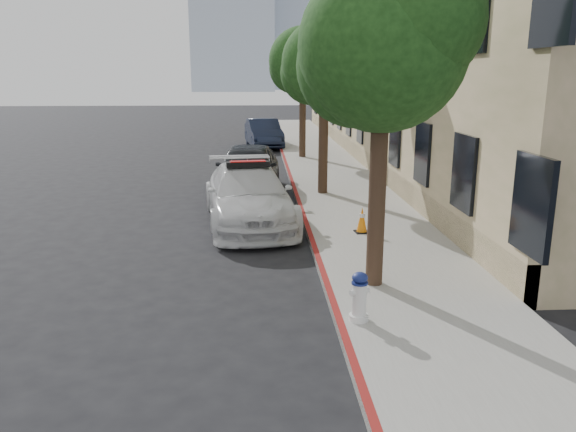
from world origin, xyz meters
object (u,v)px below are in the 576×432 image
(fire_hydrant, at_px, (359,297))
(traffic_cone, at_px, (362,220))
(parked_car_mid, at_px, (248,169))
(parked_car_far, at_px, (264,133))
(police_car, at_px, (248,195))

(fire_hydrant, bearing_deg, traffic_cone, 56.28)
(parked_car_mid, relative_size, traffic_cone, 7.78)
(parked_car_far, distance_m, fire_hydrant, 22.27)
(parked_car_mid, distance_m, traffic_cone, 6.07)
(fire_hydrant, relative_size, traffic_cone, 1.27)
(parked_car_mid, distance_m, fire_hydrant, 10.42)
(traffic_cone, bearing_deg, parked_car_far, 96.88)
(parked_car_mid, xyz_separation_m, fire_hydrant, (1.83, -10.26, -0.28))
(police_car, height_order, parked_car_mid, police_car)
(police_car, bearing_deg, traffic_cone, -36.07)
(parked_car_mid, height_order, traffic_cone, parked_car_mid)
(police_car, bearing_deg, parked_car_mid, 84.22)
(fire_hydrant, bearing_deg, parked_car_far, 70.24)
(parked_car_far, bearing_deg, traffic_cone, -90.46)
(parked_car_mid, distance_m, parked_car_far, 12.00)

